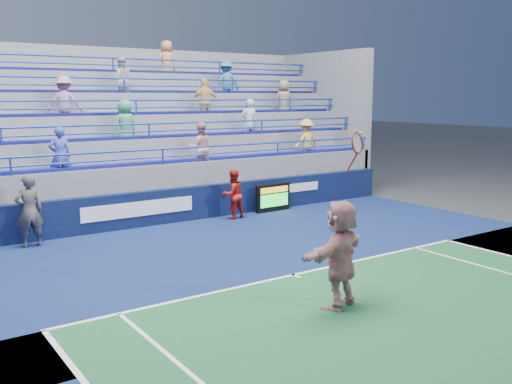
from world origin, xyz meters
TOP-DOWN VIEW (x-y plane):
  - ground at (0.00, 0.00)m, footprint 120.00×120.00m
  - sponsor_wall at (0.00, 6.50)m, footprint 18.00×0.32m
  - bleacher_stand at (-0.00, 10.27)m, footprint 18.00×5.60m
  - serve_speed_board at (3.87, 6.10)m, footprint 1.41×0.22m
  - tennis_player at (-0.45, -1.99)m, footprint 2.03×1.20m
  - line_judge at (-4.27, 5.92)m, footprint 0.73×0.49m
  - ball_girl at (2.07, 5.86)m, footprint 0.81×0.65m

SIDE VIEW (x-z plane):
  - ground at x=0.00m, z-range 0.00..0.00m
  - serve_speed_board at x=3.87m, z-range 0.00..0.98m
  - sponsor_wall at x=0.00m, z-range 0.00..1.10m
  - ball_girl at x=2.07m, z-range 0.00..1.63m
  - line_judge at x=-4.27m, z-range 0.00..1.97m
  - tennis_player at x=-0.45m, z-range -0.62..2.72m
  - bleacher_stand at x=0.00m, z-range -1.52..4.61m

